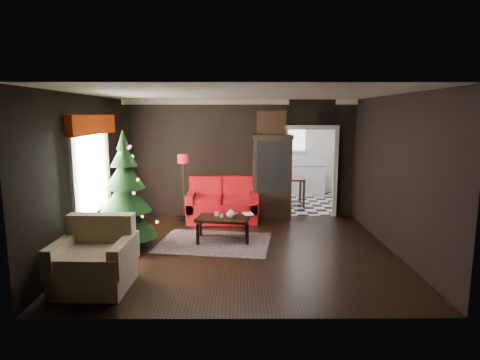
{
  "coord_description": "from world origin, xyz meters",
  "views": [
    {
      "loc": [
        -0.03,
        -6.99,
        2.44
      ],
      "look_at": [
        0.0,
        0.9,
        1.15
      ],
      "focal_mm": 29.82,
      "sensor_mm": 36.0,
      "label": 1
    }
  ],
  "objects_px": {
    "teapot": "(231,214)",
    "kitchen_table": "(291,191)",
    "loveseat": "(223,200)",
    "armchair": "(94,257)",
    "wall_clock": "(323,118)",
    "curio_cabinet": "(272,179)",
    "christmas_tree": "(125,192)",
    "floor_lamp": "(183,187)",
    "coffee_table": "(223,229)"
  },
  "relations": [
    {
      "from": "floor_lamp",
      "to": "teapot",
      "type": "relative_size",
      "value": 8.23
    },
    {
      "from": "loveseat",
      "to": "teapot",
      "type": "height_order",
      "value": "loveseat"
    },
    {
      "from": "curio_cabinet",
      "to": "armchair",
      "type": "distance_m",
      "value": 4.82
    },
    {
      "from": "floor_lamp",
      "to": "kitchen_table",
      "type": "xyz_separation_m",
      "value": [
        2.68,
        1.84,
        -0.45
      ]
    },
    {
      "from": "curio_cabinet",
      "to": "coffee_table",
      "type": "height_order",
      "value": "curio_cabinet"
    },
    {
      "from": "loveseat",
      "to": "armchair",
      "type": "relative_size",
      "value": 1.62
    },
    {
      "from": "curio_cabinet",
      "to": "wall_clock",
      "type": "distance_m",
      "value": 1.88
    },
    {
      "from": "floor_lamp",
      "to": "armchair",
      "type": "height_order",
      "value": "floor_lamp"
    },
    {
      "from": "floor_lamp",
      "to": "coffee_table",
      "type": "xyz_separation_m",
      "value": [
        0.94,
        -1.31,
        -0.59
      ]
    },
    {
      "from": "floor_lamp",
      "to": "wall_clock",
      "type": "height_order",
      "value": "wall_clock"
    },
    {
      "from": "floor_lamp",
      "to": "wall_clock",
      "type": "xyz_separation_m",
      "value": [
        3.23,
        0.59,
        1.55
      ]
    },
    {
      "from": "teapot",
      "to": "kitchen_table",
      "type": "distance_m",
      "value": 3.59
    },
    {
      "from": "curio_cabinet",
      "to": "kitchen_table",
      "type": "relative_size",
      "value": 2.53
    },
    {
      "from": "wall_clock",
      "to": "kitchen_table",
      "type": "distance_m",
      "value": 2.43
    },
    {
      "from": "armchair",
      "to": "coffee_table",
      "type": "distance_m",
      "value": 2.78
    },
    {
      "from": "christmas_tree",
      "to": "floor_lamp",
      "type": "bearing_deg",
      "value": 64.45
    },
    {
      "from": "loveseat",
      "to": "floor_lamp",
      "type": "height_order",
      "value": "floor_lamp"
    },
    {
      "from": "loveseat",
      "to": "wall_clock",
      "type": "distance_m",
      "value": 3.04
    },
    {
      "from": "christmas_tree",
      "to": "kitchen_table",
      "type": "bearing_deg",
      "value": 45.48
    },
    {
      "from": "kitchen_table",
      "to": "coffee_table",
      "type": "bearing_deg",
      "value": -118.84
    },
    {
      "from": "christmas_tree",
      "to": "kitchen_table",
      "type": "relative_size",
      "value": 2.82
    },
    {
      "from": "teapot",
      "to": "coffee_table",
      "type": "bearing_deg",
      "value": 154.86
    },
    {
      "from": "christmas_tree",
      "to": "armchair",
      "type": "xyz_separation_m",
      "value": [
        0.02,
        -1.75,
        -0.59
      ]
    },
    {
      "from": "christmas_tree",
      "to": "teapot",
      "type": "xyz_separation_m",
      "value": [
        1.91,
        0.33,
        -0.5
      ]
    },
    {
      "from": "loveseat",
      "to": "coffee_table",
      "type": "bearing_deg",
      "value": -87.48
    },
    {
      "from": "teapot",
      "to": "armchair",
      "type": "bearing_deg",
      "value": -132.22
    },
    {
      "from": "loveseat",
      "to": "kitchen_table",
      "type": "relative_size",
      "value": 2.27
    },
    {
      "from": "curio_cabinet",
      "to": "armchair",
      "type": "xyz_separation_m",
      "value": [
        -2.83,
        -3.88,
        -0.49
      ]
    },
    {
      "from": "teapot",
      "to": "wall_clock",
      "type": "height_order",
      "value": "wall_clock"
    },
    {
      "from": "wall_clock",
      "to": "floor_lamp",
      "type": "bearing_deg",
      "value": -169.61
    },
    {
      "from": "loveseat",
      "to": "kitchen_table",
      "type": "xyz_separation_m",
      "value": [
        1.8,
        1.65,
        -0.12
      ]
    },
    {
      "from": "loveseat",
      "to": "wall_clock",
      "type": "relative_size",
      "value": 5.31
    },
    {
      "from": "loveseat",
      "to": "floor_lamp",
      "type": "bearing_deg",
      "value": -167.66
    },
    {
      "from": "armchair",
      "to": "teapot",
      "type": "relative_size",
      "value": 5.83
    },
    {
      "from": "kitchen_table",
      "to": "wall_clock",
      "type": "bearing_deg",
      "value": -66.25
    },
    {
      "from": "coffee_table",
      "to": "armchair",
      "type": "bearing_deg",
      "value": -128.92
    },
    {
      "from": "curio_cabinet",
      "to": "floor_lamp",
      "type": "relative_size",
      "value": 1.28
    },
    {
      "from": "teapot",
      "to": "kitchen_table",
      "type": "bearing_deg",
      "value": 63.82
    },
    {
      "from": "loveseat",
      "to": "curio_cabinet",
      "type": "distance_m",
      "value": 1.25
    },
    {
      "from": "curio_cabinet",
      "to": "floor_lamp",
      "type": "xyz_separation_m",
      "value": [
        -2.03,
        -0.41,
        -0.12
      ]
    },
    {
      "from": "loveseat",
      "to": "coffee_table",
      "type": "distance_m",
      "value": 1.52
    },
    {
      "from": "armchair",
      "to": "teapot",
      "type": "distance_m",
      "value": 2.82
    },
    {
      "from": "coffee_table",
      "to": "teapot",
      "type": "xyz_separation_m",
      "value": [
        0.15,
        -0.07,
        0.31
      ]
    },
    {
      "from": "teapot",
      "to": "kitchen_table",
      "type": "height_order",
      "value": "kitchen_table"
    },
    {
      "from": "floor_lamp",
      "to": "christmas_tree",
      "type": "xyz_separation_m",
      "value": [
        -0.82,
        -1.71,
        0.22
      ]
    },
    {
      "from": "curio_cabinet",
      "to": "floor_lamp",
      "type": "distance_m",
      "value": 2.07
    },
    {
      "from": "curio_cabinet",
      "to": "coffee_table",
      "type": "relative_size",
      "value": 1.87
    },
    {
      "from": "armchair",
      "to": "teapot",
      "type": "bearing_deg",
      "value": 49.66
    },
    {
      "from": "loveseat",
      "to": "coffee_table",
      "type": "height_order",
      "value": "loveseat"
    },
    {
      "from": "christmas_tree",
      "to": "teapot",
      "type": "relative_size",
      "value": 11.73
    }
  ]
}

